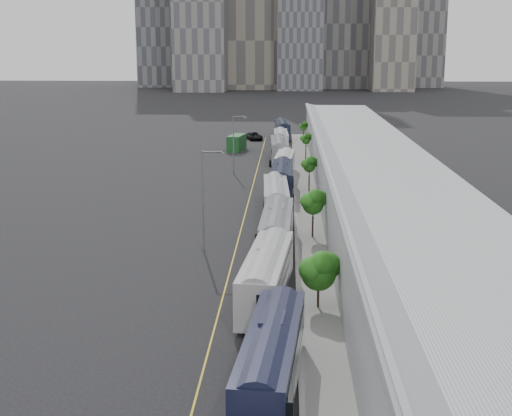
# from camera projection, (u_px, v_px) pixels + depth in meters

# --- Properties ---
(sidewalk) EXTENTS (10.00, 170.00, 0.12)m
(sidewalk) POSITION_uv_depth(u_px,v_px,m) (345.00, 235.00, 70.87)
(sidewalk) COLOR gray
(sidewalk) RESTS_ON ground
(lane_line) EXTENTS (0.12, 160.00, 0.02)m
(lane_line) POSITION_uv_depth(u_px,v_px,m) (240.00, 235.00, 71.35)
(lane_line) COLOR gold
(lane_line) RESTS_ON ground
(depot) EXTENTS (12.45, 160.40, 7.20)m
(depot) POSITION_uv_depth(u_px,v_px,m) (386.00, 202.00, 69.93)
(depot) COLOR gray
(depot) RESTS_ON ground
(bus_1) EXTENTS (3.77, 13.50, 3.90)m
(bus_1) POSITION_uv_depth(u_px,v_px,m) (271.00, 367.00, 38.03)
(bus_1) COLOR #151931
(bus_1) RESTS_ON ground
(bus_2) EXTENTS (3.91, 13.88, 4.00)m
(bus_2) POSITION_uv_depth(u_px,v_px,m) (267.00, 281.00, 51.94)
(bus_2) COLOR #B2B2B4
(bus_2) RESTS_ON ground
(bus_3) EXTENTS (3.06, 13.38, 3.89)m
(bus_3) POSITION_uv_depth(u_px,v_px,m) (277.00, 233.00, 65.60)
(bus_3) COLOR slate
(bus_3) RESTS_ON ground
(bus_4) EXTENTS (3.18, 13.39, 3.89)m
(bus_4) POSITION_uv_depth(u_px,v_px,m) (276.00, 202.00, 79.04)
(bus_4) COLOR #AFB3BA
(bus_4) RESTS_ON ground
(bus_5) EXTENTS (2.95, 13.29, 3.88)m
(bus_5) POSITION_uv_depth(u_px,v_px,m) (282.00, 181.00, 90.99)
(bus_5) COLOR #161B32
(bus_5) RESTS_ON ground
(bus_6) EXTENTS (3.21, 12.26, 3.54)m
(bus_6) POSITION_uv_depth(u_px,v_px,m) (284.00, 167.00, 102.99)
(bus_6) COLOR silver
(bus_6) RESTS_ON ground
(bus_7) EXTENTS (3.27, 13.57, 3.94)m
(bus_7) POSITION_uv_depth(u_px,v_px,m) (279.00, 152.00, 116.98)
(bus_7) COLOR gray
(bus_7) RESTS_ON ground
(bus_8) EXTENTS (2.94, 12.44, 3.61)m
(bus_8) POSITION_uv_depth(u_px,v_px,m) (281.00, 142.00, 130.33)
(bus_8) COLOR silver
(bus_8) RESTS_ON ground
(bus_9) EXTENTS (3.49, 12.77, 3.69)m
(bus_9) POSITION_uv_depth(u_px,v_px,m) (282.00, 131.00, 147.40)
(bus_9) COLOR black
(bus_9) RESTS_ON ground
(tree_1) EXTENTS (2.51, 2.51, 4.28)m
(tree_1) POSITION_uv_depth(u_px,v_px,m) (319.00, 268.00, 50.47)
(tree_1) COLOR black
(tree_1) RESTS_ON ground
(tree_2) EXTENTS (2.09, 2.09, 4.80)m
(tree_2) POSITION_uv_depth(u_px,v_px,m) (313.00, 201.00, 69.23)
(tree_2) COLOR black
(tree_2) RESTS_ON ground
(tree_3) EXTENTS (1.58, 1.58, 4.41)m
(tree_3) POSITION_uv_depth(u_px,v_px,m) (309.00, 165.00, 91.77)
(tree_3) COLOR black
(tree_3) RESTS_ON ground
(tree_4) EXTENTS (1.33, 1.33, 4.50)m
(tree_4) POSITION_uv_depth(u_px,v_px,m) (306.00, 140.00, 115.79)
(tree_4) COLOR black
(tree_4) RESTS_ON ground
(tree_5) EXTENTS (1.19, 1.19, 3.91)m
(tree_5) POSITION_uv_depth(u_px,v_px,m) (304.00, 127.00, 138.83)
(tree_5) COLOR black
(tree_5) RESTS_ON ground
(street_lamp_near) EXTENTS (2.04, 0.22, 9.32)m
(street_lamp_near) POSITION_uv_depth(u_px,v_px,m) (205.00, 194.00, 64.47)
(street_lamp_near) COLOR #59595E
(street_lamp_near) RESTS_ON ground
(street_lamp_far) EXTENTS (2.04, 0.22, 8.61)m
(street_lamp_far) POSITION_uv_depth(u_px,v_px,m) (235.00, 141.00, 104.74)
(street_lamp_far) COLOR #59595E
(street_lamp_far) RESTS_ON ground
(shipping_container) EXTENTS (3.28, 6.43, 2.87)m
(shipping_container) POSITION_uv_depth(u_px,v_px,m) (237.00, 143.00, 129.75)
(shipping_container) COLOR #133E19
(shipping_container) RESTS_ON ground
(suv) EXTENTS (4.07, 6.07, 1.55)m
(suv) POSITION_uv_depth(u_px,v_px,m) (254.00, 136.00, 145.17)
(suv) COLOR black
(suv) RESTS_ON ground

